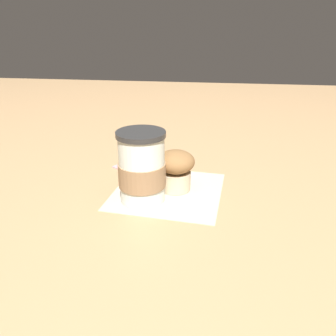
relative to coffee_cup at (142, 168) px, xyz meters
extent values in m
plane|color=tan|center=(0.04, -0.05, -0.07)|extent=(3.00, 3.00, 0.00)
cube|color=beige|center=(0.04, -0.05, -0.07)|extent=(0.25, 0.25, 0.00)
cylinder|color=silver|center=(0.00, 0.00, 0.00)|extent=(0.09, 0.09, 0.14)
cylinder|color=#2D2D2D|center=(0.00, 0.00, 0.07)|extent=(0.10, 0.10, 0.01)
cylinder|color=#997551|center=(0.00, 0.00, -0.01)|extent=(0.10, 0.10, 0.05)
cylinder|color=beige|center=(0.06, -0.06, -0.05)|extent=(0.07, 0.07, 0.04)
ellipsoid|color=olive|center=(0.06, -0.06, 0.00)|extent=(0.08, 0.08, 0.05)
ellipsoid|color=yellow|center=(0.09, -0.02, -0.05)|extent=(0.06, 0.04, 0.04)
ellipsoid|color=yellow|center=(0.14, 0.00, -0.05)|extent=(0.07, 0.05, 0.04)
ellipsoid|color=brown|center=(0.17, 0.03, -0.05)|extent=(0.06, 0.06, 0.04)
cube|color=pink|center=(0.16, 0.09, -0.07)|extent=(0.06, 0.05, 0.01)
camera|label=1|loc=(-0.59, -0.14, 0.26)|focal=35.00mm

